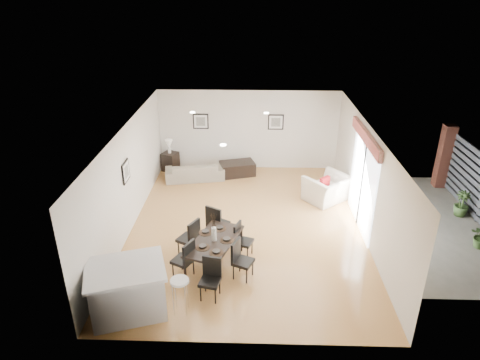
{
  "coord_description": "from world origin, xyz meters",
  "views": [
    {
      "loc": [
        0.14,
        -9.71,
        5.91
      ],
      "look_at": [
        -0.18,
        0.4,
        1.18
      ],
      "focal_mm": 32.0,
      "sensor_mm": 36.0,
      "label": 1
    }
  ],
  "objects_px": {
    "sofa": "(195,171)",
    "dining_chair_enear": "(240,257)",
    "dining_chair_wnear": "(186,258)",
    "kitchen_island": "(128,289)",
    "dining_table": "(214,243)",
    "dining_chair_efar": "(241,238)",
    "side_table": "(170,162)",
    "dining_chair_wfar": "(191,236)",
    "dining_chair_foot": "(216,222)",
    "armchair": "(327,189)",
    "bar_stool": "(180,284)",
    "dining_chair_head": "(211,275)",
    "coffee_table": "(237,169)"
  },
  "relations": [
    {
      "from": "dining_table",
      "to": "side_table",
      "type": "height_order",
      "value": "dining_table"
    },
    {
      "from": "sofa",
      "to": "armchair",
      "type": "height_order",
      "value": "armchair"
    },
    {
      "from": "side_table",
      "to": "kitchen_island",
      "type": "distance_m",
      "value": 6.9
    },
    {
      "from": "dining_table",
      "to": "dining_chair_efar",
      "type": "xyz_separation_m",
      "value": [
        0.59,
        0.43,
        -0.14
      ]
    },
    {
      "from": "dining_chair_enear",
      "to": "sofa",
      "type": "bearing_deg",
      "value": 41.82
    },
    {
      "from": "armchair",
      "to": "dining_chair_wnear",
      "type": "distance_m",
      "value": 5.19
    },
    {
      "from": "side_table",
      "to": "bar_stool",
      "type": "relative_size",
      "value": 0.82
    },
    {
      "from": "dining_chair_enear",
      "to": "bar_stool",
      "type": "xyz_separation_m",
      "value": [
        -1.11,
        -1.15,
        0.17
      ]
    },
    {
      "from": "dining_chair_wfar",
      "to": "dining_chair_enear",
      "type": "relative_size",
      "value": 1.08
    },
    {
      "from": "dining_chair_head",
      "to": "kitchen_island",
      "type": "xyz_separation_m",
      "value": [
        -1.56,
        -0.51,
        0.03
      ]
    },
    {
      "from": "dining_table",
      "to": "dining_chair_wfar",
      "type": "relative_size",
      "value": 1.89
    },
    {
      "from": "sofa",
      "to": "side_table",
      "type": "xyz_separation_m",
      "value": [
        -0.92,
        0.7,
        0.04
      ]
    },
    {
      "from": "dining_chair_head",
      "to": "kitchen_island",
      "type": "distance_m",
      "value": 1.64
    },
    {
      "from": "dining_chair_wfar",
      "to": "dining_chair_head",
      "type": "distance_m",
      "value": 1.51
    },
    {
      "from": "dining_chair_enear",
      "to": "kitchen_island",
      "type": "bearing_deg",
      "value": 142.26
    },
    {
      "from": "kitchen_island",
      "to": "dining_chair_head",
      "type": "bearing_deg",
      "value": 0.4
    },
    {
      "from": "kitchen_island",
      "to": "bar_stool",
      "type": "distance_m",
      "value": 1.03
    },
    {
      "from": "dining_chair_efar",
      "to": "side_table",
      "type": "relative_size",
      "value": 1.32
    },
    {
      "from": "armchair",
      "to": "dining_table",
      "type": "relative_size",
      "value": 0.66
    },
    {
      "from": "armchair",
      "to": "side_table",
      "type": "distance_m",
      "value": 5.41
    },
    {
      "from": "dining_chair_foot",
      "to": "dining_table",
      "type": "bearing_deg",
      "value": 122.71
    },
    {
      "from": "sofa",
      "to": "dining_table",
      "type": "relative_size",
      "value": 1.04
    },
    {
      "from": "kitchen_island",
      "to": "bar_stool",
      "type": "height_order",
      "value": "kitchen_island"
    },
    {
      "from": "dining_chair_foot",
      "to": "side_table",
      "type": "relative_size",
      "value": 1.56
    },
    {
      "from": "dining_table",
      "to": "dining_chair_wnear",
      "type": "height_order",
      "value": "dining_chair_wnear"
    },
    {
      "from": "sofa",
      "to": "dining_chair_foot",
      "type": "bearing_deg",
      "value": 94.88
    },
    {
      "from": "coffee_table",
      "to": "dining_chair_efar",
      "type": "bearing_deg",
      "value": -103.37
    },
    {
      "from": "dining_table",
      "to": "kitchen_island",
      "type": "bearing_deg",
      "value": -116.17
    },
    {
      "from": "dining_chair_wnear",
      "to": "kitchen_island",
      "type": "distance_m",
      "value": 1.45
    },
    {
      "from": "dining_chair_wfar",
      "to": "dining_chair_efar",
      "type": "distance_m",
      "value": 1.17
    },
    {
      "from": "sofa",
      "to": "side_table",
      "type": "distance_m",
      "value": 1.16
    },
    {
      "from": "coffee_table",
      "to": "kitchen_island",
      "type": "bearing_deg",
      "value": -122.5
    },
    {
      "from": "dining_chair_wfar",
      "to": "sofa",
      "type": "bearing_deg",
      "value": -145.11
    },
    {
      "from": "dining_chair_wfar",
      "to": "coffee_table",
      "type": "bearing_deg",
      "value": -162.27
    },
    {
      "from": "dining_table",
      "to": "dining_chair_head",
      "type": "xyz_separation_m",
      "value": [
        0.02,
        -1.02,
        -0.12
      ]
    },
    {
      "from": "sofa",
      "to": "dining_chair_enear",
      "type": "distance_m",
      "value": 5.3
    },
    {
      "from": "coffee_table",
      "to": "dining_chair_wfar",
      "type": "bearing_deg",
      "value": -117.59
    },
    {
      "from": "dining_table",
      "to": "dining_chair_foot",
      "type": "xyz_separation_m",
      "value": [
        -0.04,
        1.02,
        -0.06
      ]
    },
    {
      "from": "dining_table",
      "to": "dining_chair_enear",
      "type": "height_order",
      "value": "dining_chair_enear"
    },
    {
      "from": "armchair",
      "to": "dining_chair_enear",
      "type": "xyz_separation_m",
      "value": [
        -2.44,
        -3.66,
        0.11
      ]
    },
    {
      "from": "dining_table",
      "to": "dining_chair_enear",
      "type": "relative_size",
      "value": 2.04
    },
    {
      "from": "coffee_table",
      "to": "side_table",
      "type": "xyz_separation_m",
      "value": [
        -2.3,
        0.31,
        0.09
      ]
    },
    {
      "from": "dining_chair_head",
      "to": "bar_stool",
      "type": "relative_size",
      "value": 1.14
    },
    {
      "from": "dining_chair_efar",
      "to": "dining_chair_foot",
      "type": "height_order",
      "value": "dining_chair_foot"
    },
    {
      "from": "dining_chair_wnear",
      "to": "dining_chair_foot",
      "type": "relative_size",
      "value": 0.93
    },
    {
      "from": "dining_chair_enear",
      "to": "dining_table",
      "type": "bearing_deg",
      "value": 80.98
    },
    {
      "from": "dining_chair_foot",
      "to": "armchair",
      "type": "bearing_deg",
      "value": -113.25
    },
    {
      "from": "dining_table",
      "to": "dining_chair_efar",
      "type": "relative_size",
      "value": 2.16
    },
    {
      "from": "dining_chair_wfar",
      "to": "dining_chair_enear",
      "type": "bearing_deg",
      "value": 86.05
    },
    {
      "from": "side_table",
      "to": "kitchen_island",
      "type": "height_order",
      "value": "kitchen_island"
    }
  ]
}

